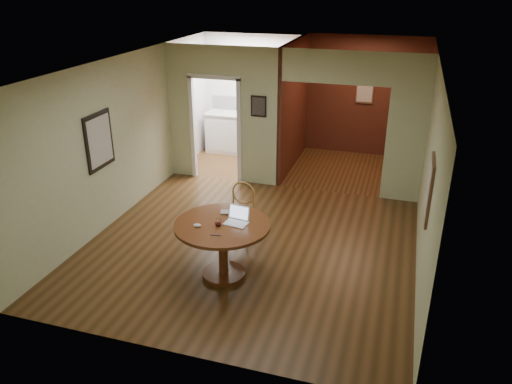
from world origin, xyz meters
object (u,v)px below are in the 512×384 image
(chair, at_px, (242,209))
(closed_laptop, at_px, (233,214))
(open_laptop, at_px, (237,218))
(dining_table, at_px, (223,237))

(chair, xyz_separation_m, closed_laptop, (0.13, -0.76, 0.30))
(open_laptop, bearing_deg, closed_laptop, 134.04)
(chair, bearing_deg, closed_laptop, -79.15)
(dining_table, distance_m, open_laptop, 0.34)
(dining_table, height_order, chair, chair)
(open_laptop, bearing_deg, dining_table, -142.09)
(closed_laptop, bearing_deg, chair, 85.45)
(closed_laptop, bearing_deg, open_laptop, -67.69)
(open_laptop, height_order, closed_laptop, open_laptop)
(dining_table, distance_m, closed_laptop, 0.37)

